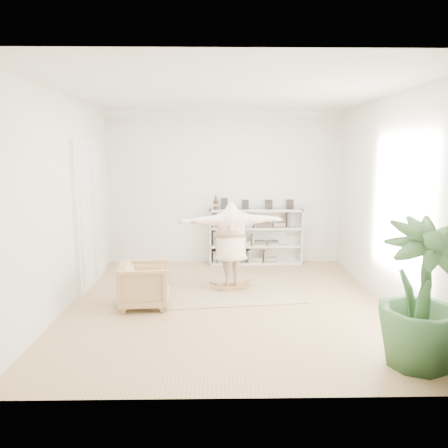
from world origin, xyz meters
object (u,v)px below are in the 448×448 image
Objects in this scene: bookshelf at (256,237)px; armchair at (145,285)px; houseplant at (421,294)px; rocker_board at (231,286)px; person at (231,242)px.

armchair is at bearing -126.45° from bookshelf.
bookshelf is at bearing 106.94° from houseplant.
rocker_board is (-0.66, -2.02, -0.56)m from bookshelf.
armchair reaches higher than rocker_board.
person is 3.80m from houseplant.
houseplant is (2.21, -3.09, -0.03)m from person.
armchair is 0.45× the size of houseplant.
houseplant reaches higher than rocker_board.
houseplant reaches higher than armchair.
armchair is at bearing -155.83° from rocker_board.
person is at bearing -63.58° from armchair.
rocker_board is at bearing -111.06° from person.
person is (-0.00, -0.00, 0.88)m from rocker_board.
armchair is 1.85m from person.
person reaches higher than rocker_board.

